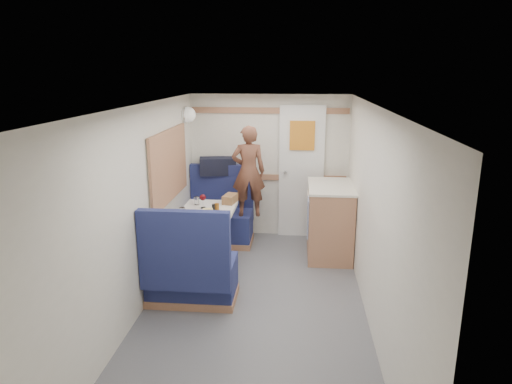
# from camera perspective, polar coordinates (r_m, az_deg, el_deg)

# --- Properties ---
(floor) EXTENTS (4.50, 4.50, 0.00)m
(floor) POSITION_cam_1_polar(r_m,az_deg,el_deg) (4.65, -0.31, -14.73)
(floor) COLOR #515156
(floor) RESTS_ON ground
(ceiling) EXTENTS (4.50, 4.50, 0.00)m
(ceiling) POSITION_cam_1_polar(r_m,az_deg,el_deg) (4.06, -0.35, 10.65)
(ceiling) COLOR silver
(ceiling) RESTS_ON wall_back
(wall_back) EXTENTS (2.20, 0.02, 2.00)m
(wall_back) POSITION_cam_1_polar(r_m,az_deg,el_deg) (6.42, 1.67, 3.21)
(wall_back) COLOR silver
(wall_back) RESTS_ON floor
(wall_left) EXTENTS (0.02, 4.50, 2.00)m
(wall_left) POSITION_cam_1_polar(r_m,az_deg,el_deg) (4.49, -14.46, -2.43)
(wall_left) COLOR silver
(wall_left) RESTS_ON floor
(wall_right) EXTENTS (0.02, 4.50, 2.00)m
(wall_right) POSITION_cam_1_polar(r_m,az_deg,el_deg) (4.29, 14.49, -3.26)
(wall_right) COLOR silver
(wall_right) RESTS_ON floor
(oak_trim_low) EXTENTS (2.15, 0.02, 0.08)m
(oak_trim_low) POSITION_cam_1_polar(r_m,az_deg,el_deg) (6.43, 1.65, 1.86)
(oak_trim_low) COLOR #926042
(oak_trim_low) RESTS_ON wall_back
(oak_trim_high) EXTENTS (2.15, 0.02, 0.08)m
(oak_trim_high) POSITION_cam_1_polar(r_m,az_deg,el_deg) (6.29, 1.71, 10.15)
(oak_trim_high) COLOR #926042
(oak_trim_high) RESTS_ON wall_back
(side_window) EXTENTS (0.04, 1.30, 0.72)m
(side_window) POSITION_cam_1_polar(r_m,az_deg,el_deg) (5.34, -10.87, 3.29)
(side_window) COLOR #9BAA90
(side_window) RESTS_ON wall_left
(rear_door) EXTENTS (0.62, 0.12, 1.86)m
(rear_door) POSITION_cam_1_polar(r_m,az_deg,el_deg) (6.38, 5.68, 2.81)
(rear_door) COLOR white
(rear_door) RESTS_ON wall_back
(dinette_table) EXTENTS (0.62, 0.92, 0.72)m
(dinette_table) POSITION_cam_1_polar(r_m,az_deg,el_deg) (5.42, -6.13, -3.86)
(dinette_table) COLOR white
(dinette_table) RESTS_ON floor
(bench_far) EXTENTS (0.90, 0.59, 1.05)m
(bench_far) POSITION_cam_1_polar(r_m,az_deg,el_deg) (6.31, -4.52, -3.64)
(bench_far) COLOR #171B4B
(bench_far) RESTS_ON floor
(bench_near) EXTENTS (0.90, 0.59, 1.05)m
(bench_near) POSITION_cam_1_polar(r_m,az_deg,el_deg) (4.74, -8.13, -10.25)
(bench_near) COLOR #171B4B
(bench_near) RESTS_ON floor
(ledge) EXTENTS (0.90, 0.14, 0.04)m
(ledge) POSITION_cam_1_polar(r_m,az_deg,el_deg) (6.39, -4.24, 2.02)
(ledge) COLOR #926042
(ledge) RESTS_ON bench_far
(dome_light) EXTENTS (0.20, 0.20, 0.20)m
(dome_light) POSITION_cam_1_polar(r_m,az_deg,el_deg) (6.07, -8.50, 9.54)
(dome_light) COLOR white
(dome_light) RESTS_ON wall_left
(galley_counter) EXTENTS (0.57, 0.92, 0.92)m
(galley_counter) POSITION_cam_1_polar(r_m,az_deg,el_deg) (5.88, 9.16, -3.46)
(galley_counter) COLOR #926042
(galley_counter) RESTS_ON floor
(person) EXTENTS (0.47, 0.35, 1.19)m
(person) POSITION_cam_1_polar(r_m,az_deg,el_deg) (5.89, -0.95, 2.60)
(person) COLOR brown
(person) RESTS_ON bench_far
(duffel_bag) EXTENTS (0.53, 0.33, 0.24)m
(duffel_bag) POSITION_cam_1_polar(r_m,az_deg,el_deg) (6.37, -4.79, 3.25)
(duffel_bag) COLOR black
(duffel_bag) RESTS_ON ledge
(tray) EXTENTS (0.37, 0.42, 0.02)m
(tray) POSITION_cam_1_polar(r_m,az_deg,el_deg) (5.22, -6.25, -2.70)
(tray) COLOR silver
(tray) RESTS_ON dinette_table
(orange_fruit) EXTENTS (0.07, 0.07, 0.07)m
(orange_fruit) POSITION_cam_1_polar(r_m,az_deg,el_deg) (5.10, -5.71, -2.63)
(orange_fruit) COLOR orange
(orange_fruit) RESTS_ON tray
(cheese_block) EXTENTS (0.12, 0.09, 0.04)m
(cheese_block) POSITION_cam_1_polar(r_m,az_deg,el_deg) (5.25, -6.02, -2.28)
(cheese_block) COLOR #DFC681
(cheese_block) RESTS_ON tray
(wine_glass) EXTENTS (0.08, 0.08, 0.17)m
(wine_glass) POSITION_cam_1_polar(r_m,az_deg,el_deg) (5.44, -6.67, -0.74)
(wine_glass) COLOR white
(wine_glass) RESTS_ON dinette_table
(tumbler_left) EXTENTS (0.06, 0.06, 0.10)m
(tumbler_left) POSITION_cam_1_polar(r_m,az_deg,el_deg) (5.17, -9.19, -2.48)
(tumbler_left) COLOR white
(tumbler_left) RESTS_ON dinette_table
(tumbler_mid) EXTENTS (0.06, 0.06, 0.10)m
(tumbler_mid) POSITION_cam_1_polar(r_m,az_deg,el_deg) (5.60, -7.44, -1.08)
(tumbler_mid) COLOR white
(tumbler_mid) RESTS_ON dinette_table
(beer_glass) EXTENTS (0.06, 0.06, 0.09)m
(beer_glass) POSITION_cam_1_polar(r_m,az_deg,el_deg) (5.32, -4.93, -1.93)
(beer_glass) COLOR brown
(beer_glass) RESTS_ON dinette_table
(pepper_grinder) EXTENTS (0.04, 0.04, 0.10)m
(pepper_grinder) POSITION_cam_1_polar(r_m,az_deg,el_deg) (5.28, -5.33, -2.04)
(pepper_grinder) COLOR black
(pepper_grinder) RESTS_ON dinette_table
(bread_loaf) EXTENTS (0.18, 0.27, 0.10)m
(bread_loaf) POSITION_cam_1_polar(r_m,az_deg,el_deg) (5.64, -3.26, -0.85)
(bread_loaf) COLOR olive
(bread_loaf) RESTS_ON dinette_table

